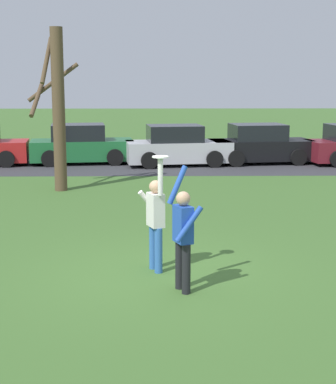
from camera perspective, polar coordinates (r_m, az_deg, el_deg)
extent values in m
plane|color=#426B2D|center=(10.89, -0.59, -7.66)|extent=(120.00, 120.00, 0.00)
cylinder|color=#3366B7|center=(11.08, -1.41, -5.14)|extent=(0.14, 0.14, 0.82)
cylinder|color=#3366B7|center=(10.84, -0.89, -5.48)|extent=(0.14, 0.14, 0.82)
cube|color=silver|center=(10.79, -1.17, -1.68)|extent=(0.34, 0.42, 0.60)
sphere|color=tan|center=(10.71, -1.18, 0.49)|extent=(0.23, 0.23, 0.23)
cylinder|color=silver|center=(10.98, -1.61, -1.21)|extent=(0.47, 0.26, 0.58)
cylinder|color=silver|center=(10.47, -0.72, 1.45)|extent=(0.09, 0.09, 0.66)
cylinder|color=black|center=(9.82, 1.72, -7.21)|extent=(0.14, 0.14, 0.82)
cylinder|color=black|center=(10.05, 1.09, -6.79)|extent=(0.14, 0.14, 0.82)
cube|color=#234CB2|center=(9.74, 1.42, -3.02)|extent=(0.34, 0.42, 0.60)
sphere|color=tan|center=(9.65, 1.43, -0.62)|extent=(0.23, 0.23, 0.23)
cylinder|color=#234CB2|center=(9.53, 1.98, -3.03)|extent=(0.47, 0.26, 0.58)
cylinder|color=#234CB2|center=(9.82, 0.88, 0.67)|extent=(0.34, 0.20, 0.65)
cylinder|color=white|center=(10.42, -0.72, 3.31)|extent=(0.28, 0.28, 0.02)
cylinder|color=black|center=(26.24, -14.48, 3.51)|extent=(0.68, 0.31, 0.66)
cylinder|color=black|center=(24.44, -14.90, 2.99)|extent=(0.68, 0.31, 0.66)
cube|color=#1E6633|center=(25.07, -8.03, 3.93)|extent=(4.30, 2.33, 0.80)
cube|color=black|center=(25.00, -8.42, 5.56)|extent=(2.30, 1.91, 0.64)
cylinder|color=black|center=(26.04, -5.24, 3.75)|extent=(0.68, 0.31, 0.66)
cylinder|color=black|center=(24.24, -4.98, 3.25)|extent=(0.68, 0.31, 0.66)
cylinder|color=black|center=(26.02, -10.85, 3.60)|extent=(0.68, 0.31, 0.66)
cylinder|color=black|center=(24.21, -11.00, 3.08)|extent=(0.68, 0.31, 0.66)
cube|color=#BCBCC1|center=(24.30, 0.97, 3.83)|extent=(4.30, 2.33, 0.80)
cube|color=black|center=(24.20, 0.62, 5.51)|extent=(2.30, 1.91, 0.64)
cylinder|color=black|center=(25.45, 3.45, 3.62)|extent=(0.68, 0.31, 0.66)
cylinder|color=black|center=(23.69, 4.37, 3.08)|extent=(0.68, 0.31, 0.66)
cylinder|color=black|center=(25.04, -2.26, 3.51)|extent=(0.68, 0.31, 0.66)
cylinder|color=black|center=(23.25, -1.75, 2.97)|extent=(0.68, 0.31, 0.66)
cube|color=black|center=(25.14, 8.66, 3.93)|extent=(4.30, 2.33, 0.80)
cube|color=black|center=(25.02, 8.38, 5.57)|extent=(2.30, 1.91, 0.64)
cylinder|color=black|center=(26.42, 10.70, 3.71)|extent=(0.68, 0.31, 0.66)
cylinder|color=black|center=(24.73, 12.09, 3.20)|extent=(0.68, 0.31, 0.66)
cylinder|color=black|center=(25.70, 5.33, 3.66)|extent=(0.68, 0.31, 0.66)
cylinder|color=black|center=(23.95, 6.38, 3.13)|extent=(0.68, 0.31, 0.66)
cylinder|color=black|center=(26.21, 13.95, 3.53)|extent=(0.68, 0.31, 0.66)
cube|color=#38383D|center=(24.78, -4.06, 2.66)|extent=(28.59, 6.40, 0.01)
cylinder|color=brown|center=(18.86, -10.19, 7.52)|extent=(0.38, 0.38, 4.91)
cylinder|color=brown|center=(19.01, -12.16, 8.51)|extent=(0.26, 1.40, 1.06)
cylinder|color=brown|center=(18.99, -11.28, 12.00)|extent=(0.36, 0.80, 1.41)
cylinder|color=brown|center=(19.60, -10.68, 10.05)|extent=(1.58, 0.67, 1.23)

